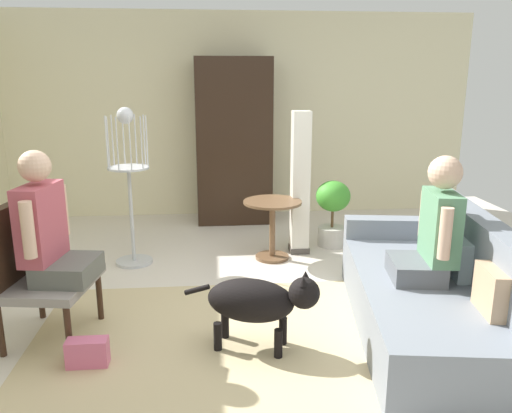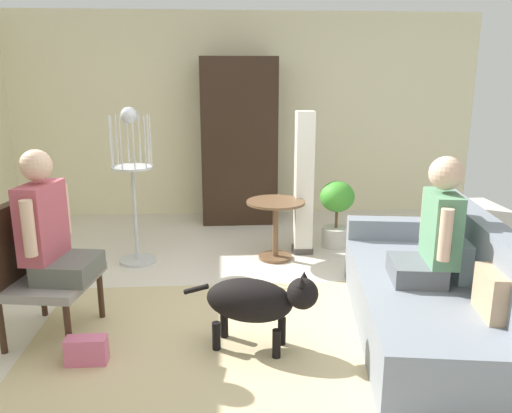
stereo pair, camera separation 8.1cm
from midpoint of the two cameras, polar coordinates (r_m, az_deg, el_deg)
name	(u,v)px [view 2 (the right image)]	position (r m, az deg, el deg)	size (l,w,h in m)	color
ground_plane	(250,321)	(3.91, -0.06, -12.81)	(7.64, 7.64, 0.00)	beige
back_wall	(236,116)	(6.74, -1.93, 10.23)	(6.36, 0.12, 2.61)	beige
area_rug	(248,336)	(3.70, -0.22, -14.46)	(3.04, 1.87, 0.01)	#C6B284
couch	(433,295)	(3.86, 20.00, -9.36)	(1.21, 2.20, 0.86)	slate
armchair	(32,261)	(3.83, -23.49, -5.72)	(0.65, 0.73, 0.96)	#382316
person_on_couch	(434,231)	(3.67, 20.15, -2.61)	(0.46, 0.56, 0.88)	#575C62
person_on_armchair	(50,228)	(3.69, -21.76, -2.30)	(0.49, 0.57, 0.89)	#5A5B54
round_end_table	(276,220)	(5.05, 2.69, -1.57)	(0.58, 0.58, 0.60)	brown
dog	(257,300)	(3.40, 0.77, -10.60)	(0.89, 0.46, 0.57)	black
bird_cage_stand	(133,185)	(4.99, -13.28, 2.37)	(0.39, 0.39, 1.53)	silver
potted_plant	(337,209)	(5.49, 9.55, -0.24)	(0.37, 0.37, 0.72)	beige
column_lamp	(304,184)	(5.19, 5.88, 2.50)	(0.20, 0.20, 1.47)	#4C4742
armoire_cabinet	(239,141)	(6.36, -1.57, 7.39)	(0.93, 0.56, 2.04)	black
handbag	(87,351)	(3.51, -17.99, -15.27)	(0.26, 0.11, 0.18)	#D8668C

